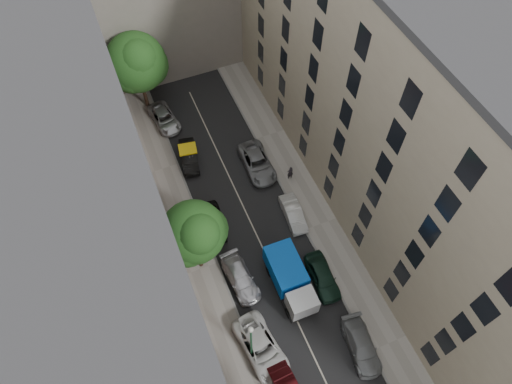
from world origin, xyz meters
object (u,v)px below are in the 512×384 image
car_left_3 (240,278)px  lamp_post (251,340)px  tree_mid (195,234)px  tarp_truck (290,279)px  car_right_3 (293,213)px  car_left_5 (189,156)px  car_right_1 (362,346)px  car_right_4 (257,163)px  tree_far (138,64)px  car_right_2 (323,276)px  car_left_2 (261,347)px  car_left_6 (164,118)px  car_left_4 (214,222)px  pedestrian (290,173)px

car_left_3 → lamp_post: lamp_post is taller
tree_mid → tarp_truck: bearing=-36.7°
car_right_3 → car_left_5: bearing=128.5°
car_right_1 → car_right_4: size_ratio=0.87×
tree_mid → tree_far: (0.66, 19.15, 0.11)m
car_left_5 → car_right_2: size_ratio=0.96×
car_right_4 → lamp_post: lamp_post is taller
car_left_2 → car_right_3: 11.72m
car_right_4 → car_right_1: bearing=-86.1°
car_left_6 → car_right_1: bearing=-83.3°
car_right_3 → lamp_post: bearing=-125.0°
car_left_6 → lamp_post: (-0.60, -24.54, 3.49)m
tarp_truck → car_right_3: tarp_truck is taller
car_right_2 → tarp_truck: bearing=172.3°
tarp_truck → car_left_3: 3.95m
car_left_6 → tree_mid: tree_mid is taller
car_left_5 → lamp_post: lamp_post is taller
car_right_3 → tarp_truck: bearing=-113.7°
car_left_2 → car_right_1: 7.31m
car_left_5 → car_left_2: bearing=-82.1°
car_left_3 → car_right_2: 6.51m
car_left_4 → car_right_1: car_left_4 is taller
tree_far → pedestrian: (9.60, -13.89, -4.68)m
car_left_2 → car_left_5: car_left_2 is taller
car_left_3 → car_left_4: 5.61m
tarp_truck → car_right_4: 12.08m
car_right_1 → car_right_2: car_right_2 is taller
car_right_2 → car_right_4: car_right_2 is taller
car_right_1 → car_right_2: 5.88m
car_left_5 → pedestrian: bearing=-25.2°
tarp_truck → car_left_6: tarp_truck is taller
tarp_truck → car_left_3: (-3.40, 1.85, -0.80)m
tarp_truck → pedestrian: tarp_truck is taller
car_left_5 → pedestrian: (7.89, -5.50, 0.24)m
tarp_truck → pedestrian: bearing=66.1°
car_left_3 → pedestrian: (7.89, 7.70, 0.26)m
car_left_6 → pedestrian: (8.69, -11.10, 0.28)m
car_left_5 → tree_mid: tree_mid is taller
car_right_3 → pedestrian: 4.18m
car_left_3 → tree_far: size_ratio=0.54×
car_right_4 → car_right_3: bearing=-80.7°
tarp_truck → car_right_4: size_ratio=1.10×
car_left_3 → tree_far: tree_far is taller
tarp_truck → pedestrian: (4.49, 9.55, -0.53)m
tarp_truck → car_left_5: 15.45m
pedestrian → car_left_4: bearing=14.3°
car_left_2 → car_left_6: car_left_2 is taller
car_right_2 → car_right_3: size_ratio=1.10×
tree_mid → lamp_post: 8.35m
tree_mid → car_left_4: bearing=56.1°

